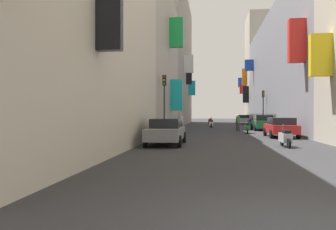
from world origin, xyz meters
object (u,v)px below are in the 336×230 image
(parked_car_silver, at_px, (243,119))
(scooter_red, at_px, (211,121))
(parked_car_grey, at_px, (166,131))
(scooter_green, at_px, (248,128))
(pedestrian_near_left, at_px, (238,123))
(traffic_light_near_corner, at_px, (263,102))
(parked_car_red, at_px, (281,127))
(scooter_silver, at_px, (285,138))
(traffic_light_far_corner, at_px, (164,95))
(scooter_white, at_px, (211,124))
(scooter_blue, at_px, (250,122))
(pedestrian_crossing, at_px, (181,125))
(parked_car_green, at_px, (263,122))

(parked_car_silver, bearing_deg, scooter_red, -171.82)
(parked_car_grey, bearing_deg, parked_car_silver, 78.35)
(scooter_green, xyz_separation_m, scooter_red, (-3.12, 23.82, 0.00))
(pedestrian_near_left, distance_m, traffic_light_near_corner, 8.34)
(parked_car_red, distance_m, traffic_light_near_corner, 15.30)
(scooter_silver, bearing_deg, scooter_red, 96.11)
(parked_car_silver, relative_size, scooter_red, 2.05)
(parked_car_grey, height_order, traffic_light_far_corner, traffic_light_far_corner)
(scooter_silver, bearing_deg, scooter_green, 93.28)
(parked_car_grey, height_order, scooter_red, parked_car_grey)
(traffic_light_near_corner, bearing_deg, scooter_white, 176.47)
(scooter_blue, height_order, scooter_green, same)
(parked_car_silver, distance_m, parked_car_grey, 36.24)
(pedestrian_crossing, bearing_deg, scooter_green, 42.86)
(scooter_white, bearing_deg, parked_car_green, -47.98)
(parked_car_green, bearing_deg, traffic_light_near_corner, 80.91)
(parked_car_green, height_order, scooter_red, parked_car_green)
(pedestrian_near_left, bearing_deg, parked_car_silver, 83.54)
(pedestrian_crossing, height_order, traffic_light_near_corner, traffic_light_near_corner)
(traffic_light_far_corner, bearing_deg, scooter_blue, 68.56)
(parked_car_silver, xyz_separation_m, scooter_silver, (-1.21, -36.05, -0.29))
(scooter_blue, relative_size, traffic_light_far_corner, 0.43)
(scooter_green, xyz_separation_m, traffic_light_near_corner, (2.84, 10.52, 2.44))
(scooter_blue, xyz_separation_m, scooter_green, (-2.07, -16.62, -0.00))
(parked_car_green, distance_m, scooter_blue, 11.35)
(parked_car_red, height_order, scooter_green, parked_car_red)
(scooter_white, relative_size, pedestrian_near_left, 1.16)
(pedestrian_near_left, bearing_deg, parked_car_grey, -109.12)
(parked_car_silver, bearing_deg, traffic_light_far_corner, -105.66)
(parked_car_green, relative_size, traffic_light_far_corner, 0.95)
(scooter_green, relative_size, traffic_light_near_corner, 0.44)
(parked_car_silver, xyz_separation_m, scooter_white, (-4.92, -13.65, -0.29))
(parked_car_silver, relative_size, parked_car_green, 0.94)
(scooter_silver, bearing_deg, parked_car_red, 80.59)
(scooter_silver, bearing_deg, scooter_blue, 87.12)
(scooter_silver, distance_m, scooter_green, 11.53)
(traffic_light_far_corner, bearing_deg, parked_car_red, 2.42)
(parked_car_grey, relative_size, pedestrian_near_left, 2.83)
(parked_car_green, xyz_separation_m, scooter_silver, (-1.35, -16.79, -0.33))
(parked_car_green, xyz_separation_m, traffic_light_near_corner, (0.84, 5.25, 2.11))
(parked_car_silver, relative_size, scooter_blue, 2.09)
(parked_car_red, bearing_deg, parked_car_grey, -138.74)
(parked_car_silver, distance_m, scooter_silver, 36.07)
(scooter_green, bearing_deg, scooter_white, 105.66)
(parked_car_grey, height_order, scooter_white, parked_car_grey)
(parked_car_silver, bearing_deg, traffic_light_near_corner, -86.03)
(parked_car_green, xyz_separation_m, scooter_red, (-5.13, 18.54, -0.33))
(parked_car_red, height_order, pedestrian_crossing, pedestrian_crossing)
(parked_car_silver, distance_m, pedestrian_crossing, 30.22)
(parked_car_green, xyz_separation_m, scooter_blue, (0.07, 11.34, -0.33))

